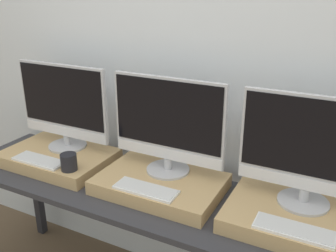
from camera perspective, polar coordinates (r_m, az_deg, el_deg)
wall_back at (r=1.95m, az=3.22°, el=8.91°), size 8.00×0.04×2.60m
workbench at (r=1.90m, az=-1.64°, el=-12.05°), size 2.30×0.57×0.74m
wooden_riser_left at (r=2.22m, az=-16.36°, el=-4.61°), size 0.60×0.41×0.07m
monitor_left at (r=2.18m, az=-15.66°, el=3.07°), size 0.58×0.22×0.48m
keyboard_left at (r=2.12m, az=-19.01°, el=-4.96°), size 0.30×0.11×0.01m
mug at (r=1.97m, az=-14.88°, el=-5.33°), size 0.08×0.08×0.09m
wooden_riser_center at (r=1.87m, az=-1.19°, el=-8.81°), size 0.60×0.41×0.07m
monitor_center at (r=1.81m, az=-0.02°, el=0.29°), size 0.58×0.22×0.48m
keyboard_center at (r=1.74m, az=-3.40°, el=-9.60°), size 0.30×0.11×0.01m
wooden_riser_right at (r=1.70m, az=19.27°, el=-13.35°), size 0.60×0.41×0.07m
monitor_right at (r=1.64m, az=20.91°, el=-3.43°), size 0.58×0.22×0.48m
keyboard_right at (r=1.56m, az=18.64°, el=-14.73°), size 0.30×0.11×0.01m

